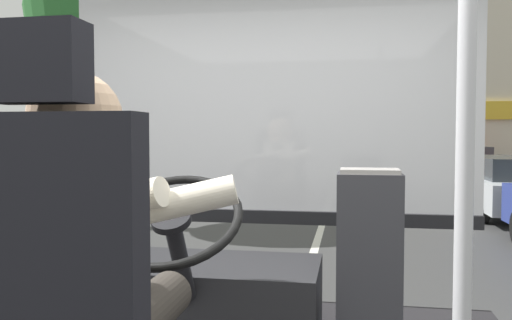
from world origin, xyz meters
The scene contains 9 objects.
ground centered at (0.00, 8.80, -0.02)m, with size 18.00×44.00×0.06m.
bus_driver centered at (-0.20, -0.29, 1.34)m, with size 0.73×0.61×0.77m.
steering_console centered at (-0.20, 0.83, 0.87)m, with size 1.10×1.03×0.85m.
handrail_pole centered at (0.76, -0.26, 1.74)m, with size 0.04×0.04×2.19m.
fare_box centered at (0.57, 0.74, 1.08)m, with size 0.28×0.20×0.87m.
windshield_panel centered at (0.00, 1.62, 1.69)m, with size 2.50×0.08×1.48m.
street_tree centered at (-3.94, 7.21, 3.79)m, with size 2.41×2.41×5.06m.
shop_building centered at (6.30, 19.51, 3.57)m, with size 10.98×4.88×7.15m.
parked_car_red centered at (3.63, 15.24, 0.68)m, with size 1.95×4.21×1.31m.
Camera 1 is at (0.49, -1.60, 1.66)m, focal length 37.14 mm.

